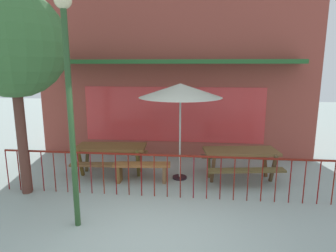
% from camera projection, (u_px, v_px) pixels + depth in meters
% --- Properties ---
extents(ground, '(40.00, 40.00, 0.00)m').
position_uv_depth(ground, '(147.00, 241.00, 4.85)').
color(ground, '#97A7A1').
extents(pub_storefront, '(8.50, 1.24, 5.70)m').
position_uv_depth(pub_storefront, '(174.00, 66.00, 8.98)').
color(pub_storefront, '#4E2E1D').
rests_on(pub_storefront, ground).
extents(patio_fence_front, '(7.16, 0.04, 0.97)m').
position_uv_depth(patio_fence_front, '(161.00, 168.00, 6.35)').
color(patio_fence_front, maroon).
rests_on(patio_fence_front, ground).
extents(picnic_table_left, '(1.89, 1.49, 0.79)m').
position_uv_depth(picnic_table_left, '(111.00, 152.00, 7.74)').
color(picnic_table_left, brown).
rests_on(picnic_table_left, ground).
extents(picnic_table_right, '(1.98, 1.61, 0.79)m').
position_uv_depth(picnic_table_right, '(240.00, 156.00, 7.35)').
color(picnic_table_right, brown).
rests_on(picnic_table_right, ground).
extents(patio_umbrella, '(2.03, 2.03, 2.41)m').
position_uv_depth(patio_umbrella, '(180.00, 91.00, 7.08)').
color(patio_umbrella, black).
rests_on(patio_umbrella, ground).
extents(patio_bench, '(1.42, 0.45, 0.48)m').
position_uv_depth(patio_bench, '(142.00, 168.00, 7.23)').
color(patio_bench, '#965C2F').
rests_on(patio_bench, ground).
extents(street_tree, '(2.24, 2.24, 4.40)m').
position_uv_depth(street_tree, '(12.00, 44.00, 6.04)').
color(street_tree, brown).
rests_on(street_tree, ground).
extents(street_lamp, '(0.28, 0.28, 3.97)m').
position_uv_depth(street_lamp, '(68.00, 81.00, 4.81)').
color(street_lamp, '#2A4E27').
rests_on(street_lamp, ground).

